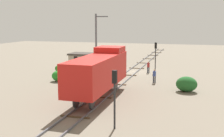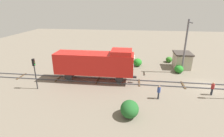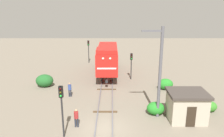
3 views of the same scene
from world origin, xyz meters
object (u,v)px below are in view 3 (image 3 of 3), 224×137
traffic_signal_far (87,48)px  worker_by_signal (69,89)px  locomotive (106,57)px  traffic_signal_near (61,103)px  catenary_mast (158,71)px  relay_hut (185,105)px  worker_near_track (75,117)px  traffic_signal_mid (130,61)px

traffic_signal_far → worker_by_signal: (-0.60, -15.58, -1.89)m
locomotive → traffic_signal_near: 16.89m
traffic_signal_near → traffic_signal_far: (-0.40, 23.73, -0.13)m
catenary_mast → relay_hut: 4.06m
worker_near_track → worker_by_signal: (-1.80, 6.64, 0.00)m
traffic_signal_mid → catenary_mast: catenary_mast is taller
locomotive → catenary_mast: size_ratio=1.36×
traffic_signal_near → traffic_signal_far: 23.73m
traffic_signal_near → worker_by_signal: 8.45m
worker_near_track → locomotive: bearing=-40.0°
traffic_signal_mid → worker_near_track: traffic_signal_mid is taller
locomotive → worker_near_track: (-2.40, -15.08, -1.78)m
traffic_signal_mid → worker_by_signal: (-7.60, -6.22, -1.65)m
traffic_signal_mid → relay_hut: 12.31m
traffic_signal_far → worker_near_track: size_ratio=2.44×
locomotive → traffic_signal_near: (-3.20, -16.58, 0.25)m
traffic_signal_near → relay_hut: 11.19m
catenary_mast → traffic_signal_far: bearing=112.7°
catenary_mast → relay_hut: bearing=-11.3°
traffic_signal_far → worker_by_signal: size_ratio=2.44×
worker_by_signal → relay_hut: (11.70, -5.31, 0.40)m
relay_hut → traffic_signal_mid: bearing=109.6°
catenary_mast → relay_hut: size_ratio=2.43×
locomotive → worker_by_signal: bearing=-116.5°
catenary_mast → worker_near_track: bearing=-166.0°
worker_near_track → worker_by_signal: bearing=-15.7°
locomotive → traffic_signal_mid: 4.06m
traffic_signal_far → locomotive: bearing=-63.3°
traffic_signal_mid → worker_near_track: 14.20m
traffic_signal_mid → catenary_mast: (1.54, -11.02, 1.86)m
worker_by_signal → traffic_signal_near: bearing=68.7°
traffic_signal_near → traffic_signal_mid: (6.60, 14.37, -0.37)m
worker_by_signal → catenary_mast: bearing=124.0°
traffic_signal_far → catenary_mast: (8.54, -20.39, 1.62)m
locomotive → worker_near_track: locomotive is taller
traffic_signal_near → traffic_signal_far: size_ratio=1.05×
worker_by_signal → catenary_mast: (9.14, -4.80, 3.51)m
traffic_signal_near → worker_by_signal: traffic_signal_near is taller
worker_by_signal → traffic_signal_mid: bearing=-169.0°
worker_near_track → relay_hut: 10.00m
traffic_signal_near → traffic_signal_mid: bearing=65.3°
traffic_signal_far → catenary_mast: catenary_mast is taller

